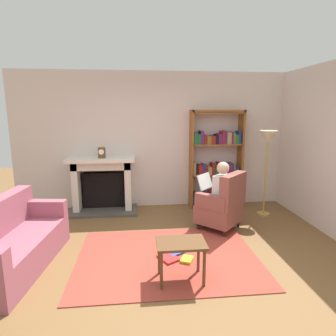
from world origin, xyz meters
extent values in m
plane|color=brown|center=(0.00, 0.00, 0.00)|extent=(14.00, 14.00, 0.00)
cube|color=beige|center=(0.00, 2.55, 1.35)|extent=(5.60, 0.10, 2.70)
cube|color=beige|center=(2.65, 1.25, 1.35)|extent=(0.10, 5.20, 2.70)
cube|color=#9D3B2E|center=(0.00, 0.30, 0.01)|extent=(2.40, 1.80, 0.01)
cube|color=#4C4742|center=(-1.07, 2.18, 0.03)|extent=(1.30, 0.64, 0.05)
cube|color=black|center=(-1.07, 2.40, 0.40)|extent=(0.78, 0.20, 0.70)
cube|color=silver|center=(-1.56, 2.28, 0.50)|extent=(0.12, 0.44, 1.01)
cube|color=silver|center=(-0.57, 2.28, 0.50)|extent=(0.12, 0.44, 1.01)
cube|color=silver|center=(-1.07, 2.28, 0.93)|extent=(1.10, 0.44, 0.16)
cube|color=silver|center=(-1.07, 2.22, 1.04)|extent=(1.26, 0.56, 0.06)
cylinder|color=brown|center=(-1.05, 2.20, 1.17)|extent=(0.14, 0.14, 0.20)
cylinder|color=white|center=(-1.05, 2.14, 1.19)|extent=(0.10, 0.01, 0.10)
cube|color=brown|center=(0.69, 2.34, 0.98)|extent=(0.04, 0.32, 1.96)
cube|color=brown|center=(1.70, 2.34, 0.98)|extent=(0.04, 0.32, 1.96)
cube|color=brown|center=(1.19, 2.34, 1.94)|extent=(1.05, 0.32, 0.04)
cube|color=brown|center=(1.19, 2.34, 0.06)|extent=(1.01, 0.32, 0.02)
cube|color=navy|center=(0.73, 2.33, 0.16)|extent=(0.04, 0.26, 0.17)
cube|color=black|center=(0.78, 2.33, 0.18)|extent=(0.04, 0.26, 0.22)
cube|color=black|center=(0.84, 2.33, 0.15)|extent=(0.08, 0.26, 0.16)
cube|color=black|center=(0.93, 2.33, 0.17)|extent=(0.07, 0.26, 0.19)
cube|color=#4C1E59|center=(1.01, 2.33, 0.18)|extent=(0.09, 0.26, 0.21)
cube|color=maroon|center=(1.09, 2.33, 0.20)|extent=(0.05, 0.26, 0.26)
cube|color=black|center=(1.16, 2.33, 0.20)|extent=(0.09, 0.26, 0.25)
cube|color=#1E592D|center=(1.24, 2.33, 0.16)|extent=(0.04, 0.26, 0.18)
cube|color=maroon|center=(1.28, 2.33, 0.18)|extent=(0.04, 0.26, 0.22)
cube|color=#4C1E59|center=(1.33, 2.33, 0.18)|extent=(0.05, 0.26, 0.22)
cube|color=#1E592D|center=(1.40, 2.33, 0.16)|extent=(0.07, 0.26, 0.18)
cube|color=maroon|center=(1.45, 2.33, 0.17)|extent=(0.04, 0.26, 0.20)
cube|color=black|center=(1.49, 2.33, 0.18)|extent=(0.04, 0.26, 0.21)
cube|color=navy|center=(1.54, 2.33, 0.16)|extent=(0.05, 0.26, 0.18)
cube|color=maroon|center=(1.61, 2.33, 0.17)|extent=(0.07, 0.26, 0.20)
cube|color=brown|center=(1.19, 2.34, 0.67)|extent=(1.01, 0.32, 0.02)
cube|color=#997F4C|center=(0.74, 2.33, 0.81)|extent=(0.04, 0.26, 0.25)
cube|color=black|center=(0.78, 2.33, 0.77)|extent=(0.04, 0.26, 0.17)
cube|color=maroon|center=(0.86, 2.33, 0.78)|extent=(0.09, 0.26, 0.19)
cube|color=navy|center=(0.93, 2.33, 0.79)|extent=(0.05, 0.26, 0.20)
cube|color=maroon|center=(0.98, 2.33, 0.78)|extent=(0.04, 0.26, 0.18)
cube|color=#997F4C|center=(1.05, 2.33, 0.76)|extent=(0.08, 0.26, 0.16)
cube|color=maroon|center=(1.12, 2.33, 0.80)|extent=(0.05, 0.26, 0.22)
cube|color=#1E592D|center=(1.18, 2.33, 0.78)|extent=(0.05, 0.26, 0.18)
cube|color=maroon|center=(1.25, 2.33, 0.80)|extent=(0.06, 0.26, 0.23)
cube|color=navy|center=(1.33, 2.33, 0.78)|extent=(0.07, 0.26, 0.19)
cube|color=#4C1E59|center=(1.40, 2.33, 0.80)|extent=(0.07, 0.26, 0.22)
cube|color=#4C1E59|center=(1.48, 2.33, 0.79)|extent=(0.08, 0.26, 0.22)
cube|color=brown|center=(1.55, 2.33, 0.79)|extent=(0.04, 0.26, 0.20)
cube|color=navy|center=(1.60, 2.33, 0.76)|extent=(0.05, 0.26, 0.16)
cube|color=brown|center=(1.19, 2.34, 1.29)|extent=(1.01, 0.32, 0.02)
cube|color=#1E592D|center=(0.75, 2.33, 1.41)|extent=(0.07, 0.26, 0.23)
cube|color=#1E592D|center=(0.82, 2.33, 1.40)|extent=(0.05, 0.26, 0.20)
cube|color=#4C1E59|center=(0.87, 2.33, 1.43)|extent=(0.06, 0.26, 0.26)
cube|color=maroon|center=(0.94, 2.33, 1.38)|extent=(0.05, 0.26, 0.17)
cube|color=brown|center=(1.01, 2.33, 1.38)|extent=(0.08, 0.26, 0.16)
cube|color=maroon|center=(1.10, 2.33, 1.38)|extent=(0.08, 0.26, 0.16)
cube|color=black|center=(1.17, 2.33, 1.39)|extent=(0.04, 0.26, 0.18)
cube|color=#4C1E59|center=(1.23, 2.33, 1.40)|extent=(0.07, 0.26, 0.20)
cube|color=maroon|center=(1.30, 2.33, 1.42)|extent=(0.05, 0.26, 0.25)
cube|color=#4C1E59|center=(1.35, 2.33, 1.43)|extent=(0.04, 0.26, 0.26)
cube|color=#997F4C|center=(1.41, 2.33, 1.41)|extent=(0.09, 0.26, 0.23)
cube|color=#4C1E59|center=(1.48, 2.33, 1.41)|extent=(0.04, 0.26, 0.23)
cube|color=brown|center=(1.52, 2.33, 1.40)|extent=(0.04, 0.26, 0.21)
cube|color=#1E592D|center=(1.57, 2.33, 1.39)|extent=(0.07, 0.26, 0.19)
cube|color=navy|center=(1.63, 2.33, 1.42)|extent=(0.04, 0.26, 0.25)
cube|color=brown|center=(1.19, 2.34, 1.90)|extent=(1.01, 0.32, 0.02)
cylinder|color=#331E14|center=(0.96, 1.54, 0.06)|extent=(0.05, 0.05, 0.12)
cylinder|color=#331E14|center=(0.60, 1.18, 0.06)|extent=(0.05, 0.05, 0.12)
cylinder|color=#331E14|center=(1.30, 1.21, 0.06)|extent=(0.05, 0.05, 0.12)
cylinder|color=#331E14|center=(0.94, 0.84, 0.06)|extent=(0.05, 0.05, 0.12)
cube|color=brown|center=(0.95, 1.19, 0.27)|extent=(0.88, 0.88, 0.30)
cube|color=brown|center=(1.12, 1.03, 0.70)|extent=(0.56, 0.57, 0.55)
cube|color=brown|center=(1.14, 1.39, 0.53)|extent=(0.47, 0.46, 0.22)
cube|color=brown|center=(0.76, 1.00, 0.53)|extent=(0.47, 0.46, 0.22)
cube|color=silver|center=(0.98, 1.16, 0.67)|extent=(0.37, 0.37, 0.50)
sphere|color=#D8AD8C|center=(0.98, 1.16, 1.04)|extent=(0.20, 0.20, 0.20)
cube|color=#191E3F|center=(0.90, 1.35, 0.47)|extent=(0.37, 0.36, 0.12)
cube|color=#191E3F|center=(0.79, 1.24, 0.47)|extent=(0.37, 0.36, 0.12)
cylinder|color=#191E3F|center=(0.76, 1.49, 0.21)|extent=(0.10, 0.10, 0.42)
cylinder|color=#191E3F|center=(0.65, 1.37, 0.21)|extent=(0.10, 0.10, 0.42)
cube|color=white|center=(0.75, 1.39, 0.77)|extent=(0.33, 0.33, 0.25)
cube|color=#9D5465|center=(-1.89, 0.23, 0.20)|extent=(0.89, 1.77, 0.40)
cube|color=#9D5465|center=(-1.80, 1.00, 0.52)|extent=(0.71, 0.24, 0.24)
cube|color=brown|center=(0.10, -0.24, 0.47)|extent=(0.56, 0.39, 0.03)
cylinder|color=brown|center=(-0.14, -0.40, 0.23)|extent=(0.04, 0.04, 0.45)
cylinder|color=brown|center=(0.34, -0.40, 0.23)|extent=(0.04, 0.04, 0.45)
cylinder|color=brown|center=(-0.14, -0.09, 0.23)|extent=(0.04, 0.04, 0.45)
cylinder|color=brown|center=(0.34, -0.09, 0.23)|extent=(0.04, 0.04, 0.45)
cube|color=gold|center=(0.24, 0.17, 0.03)|extent=(0.21, 0.23, 0.04)
cube|color=red|center=(0.01, 0.24, 0.03)|extent=(0.31, 0.34, 0.03)
cube|color=#334CA5|center=(0.09, 0.42, 0.03)|extent=(0.31, 0.34, 0.03)
cylinder|color=#B7933F|center=(1.98, 1.73, 0.01)|extent=(0.24, 0.24, 0.03)
cylinder|color=#B7933F|center=(1.98, 1.73, 0.71)|extent=(0.03, 0.03, 1.35)
cone|color=beige|center=(1.98, 1.73, 1.48)|extent=(0.32, 0.32, 0.22)
camera|label=1|loc=(-0.36, -3.22, 1.94)|focal=30.57mm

